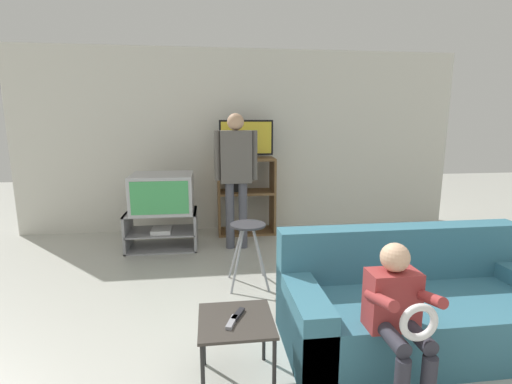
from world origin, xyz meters
TOP-DOWN VIEW (x-y plane):
  - wall_back at (0.00, 4.06)m, footprint 6.40×0.06m
  - tv_stand at (-1.12, 3.25)m, footprint 0.88×0.54m
  - television_main at (-1.09, 3.26)m, footprint 0.75×0.65m
  - media_shelf at (0.01, 3.77)m, footprint 0.81×0.43m
  - television_flat at (0.02, 3.75)m, footprint 0.75×0.20m
  - folding_stool at (-0.15, 2.04)m, footprint 0.38×0.39m
  - snack_table at (-0.37, 0.64)m, footprint 0.45×0.45m
  - remote_control_black at (-0.35, 0.68)m, footprint 0.10×0.14m
  - remote_control_white at (-0.40, 0.59)m, footprint 0.08×0.15m
  - couch at (0.97, 0.93)m, footprint 1.94×0.85m
  - person_standing_adult at (-0.18, 3.13)m, footprint 0.53×0.21m
  - person_seated_child at (0.55, 0.43)m, footprint 0.33×0.43m

SIDE VIEW (x-z plane):
  - tv_stand at x=-1.12m, z-range 0.00..0.47m
  - couch at x=0.97m, z-range -0.13..0.67m
  - snack_table at x=-0.37m, z-range 0.16..0.59m
  - remote_control_black at x=-0.35m, z-range 0.43..0.45m
  - remote_control_white at x=-0.40m, z-range 0.43..0.45m
  - folding_stool at x=-0.15m, z-range 0.19..0.82m
  - person_seated_child at x=0.55m, z-range 0.08..0.99m
  - media_shelf at x=0.01m, z-range 0.01..1.10m
  - television_main at x=-1.09m, z-range 0.48..0.95m
  - person_standing_adult at x=-0.18m, z-range 0.19..1.88m
  - wall_back at x=0.00m, z-range 0.00..2.60m
  - television_flat at x=0.02m, z-range 1.08..1.60m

